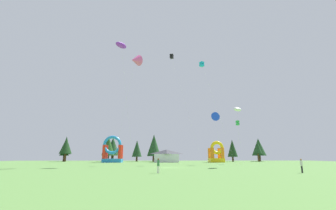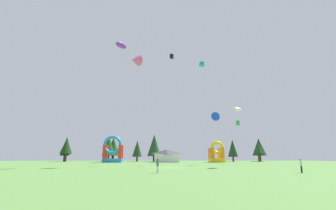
{
  "view_description": "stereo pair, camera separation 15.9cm",
  "coord_description": "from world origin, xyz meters",
  "px_view_note": "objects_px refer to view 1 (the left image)",
  "views": [
    {
      "loc": [
        -1.44,
        -40.0,
        1.83
      ],
      "look_at": [
        0.0,
        10.35,
        12.59
      ],
      "focal_mm": 25.58,
      "sensor_mm": 36.0,
      "label": 1
    },
    {
      "loc": [
        -1.29,
        -40.0,
        1.83
      ],
      "look_at": [
        0.0,
        10.35,
        12.59
      ],
      "focal_mm": 25.58,
      "sensor_mm": 36.0,
      "label": 2
    }
  ],
  "objects_px": {
    "kite_black_box": "(172,57)",
    "kite_cyan_box": "(202,64)",
    "kite_green_box": "(238,123)",
    "kite_pink_delta": "(135,60)",
    "kite_blue_delta": "(214,118)",
    "inflatable_red_slide": "(113,152)",
    "festival_tent": "(166,156)",
    "person_far_side": "(158,164)",
    "inflatable_orange_dome": "(216,155)",
    "person_left_edge": "(301,164)",
    "kite_purple_parafoil": "(121,45)",
    "kite_white_parafoil": "(237,109)"
  },
  "relations": [
    {
      "from": "kite_cyan_box",
      "to": "festival_tent",
      "type": "distance_m",
      "value": 29.04
    },
    {
      "from": "inflatable_orange_dome",
      "to": "person_far_side",
      "type": "bearing_deg",
      "value": -110.38
    },
    {
      "from": "kite_pink_delta",
      "to": "inflatable_orange_dome",
      "type": "bearing_deg",
      "value": 50.88
    },
    {
      "from": "inflatable_red_slide",
      "to": "festival_tent",
      "type": "bearing_deg",
      "value": 2.47
    },
    {
      "from": "kite_purple_parafoil",
      "to": "kite_black_box",
      "type": "height_order",
      "value": "kite_black_box"
    },
    {
      "from": "kite_blue_delta",
      "to": "kite_white_parafoil",
      "type": "relative_size",
      "value": 1.05
    },
    {
      "from": "person_far_side",
      "to": "festival_tent",
      "type": "bearing_deg",
      "value": 84.91
    },
    {
      "from": "kite_green_box",
      "to": "kite_purple_parafoil",
      "type": "bearing_deg",
      "value": -156.87
    },
    {
      "from": "kite_cyan_box",
      "to": "kite_black_box",
      "type": "bearing_deg",
      "value": -172.44
    },
    {
      "from": "kite_pink_delta",
      "to": "person_far_side",
      "type": "relative_size",
      "value": 13.82
    },
    {
      "from": "inflatable_orange_dome",
      "to": "inflatable_red_slide",
      "type": "xyz_separation_m",
      "value": [
        -30.54,
        -0.66,
        0.69
      ]
    },
    {
      "from": "kite_cyan_box",
      "to": "kite_purple_parafoil",
      "type": "bearing_deg",
      "value": -153.9
    },
    {
      "from": "kite_pink_delta",
      "to": "festival_tent",
      "type": "bearing_deg",
      "value": 75.53
    },
    {
      "from": "kite_green_box",
      "to": "person_far_side",
      "type": "height_order",
      "value": "kite_green_box"
    },
    {
      "from": "kite_cyan_box",
      "to": "person_left_edge",
      "type": "distance_m",
      "value": 36.39
    },
    {
      "from": "inflatable_orange_dome",
      "to": "kite_cyan_box",
      "type": "bearing_deg",
      "value": -110.93
    },
    {
      "from": "kite_pink_delta",
      "to": "kite_black_box",
      "type": "relative_size",
      "value": 0.85
    },
    {
      "from": "kite_purple_parafoil",
      "to": "person_far_side",
      "type": "height_order",
      "value": "kite_purple_parafoil"
    },
    {
      "from": "kite_green_box",
      "to": "inflatable_orange_dome",
      "type": "distance_m",
      "value": 16.55
    },
    {
      "from": "kite_green_box",
      "to": "kite_black_box",
      "type": "relative_size",
      "value": 0.4
    },
    {
      "from": "kite_purple_parafoil",
      "to": "person_left_edge",
      "type": "bearing_deg",
      "value": -38.12
    },
    {
      "from": "kite_green_box",
      "to": "kite_purple_parafoil",
      "type": "xyz_separation_m",
      "value": [
        -26.97,
        -11.52,
        14.44
      ]
    },
    {
      "from": "kite_purple_parafoil",
      "to": "festival_tent",
      "type": "height_order",
      "value": "kite_purple_parafoil"
    },
    {
      "from": "kite_blue_delta",
      "to": "kite_cyan_box",
      "type": "xyz_separation_m",
      "value": [
        -1.81,
        3.18,
        13.65
      ]
    },
    {
      "from": "person_far_side",
      "to": "inflatable_red_slide",
      "type": "relative_size",
      "value": 0.21
    },
    {
      "from": "kite_green_box",
      "to": "kite_cyan_box",
      "type": "xyz_separation_m",
      "value": [
        -8.79,
        -2.62,
        14.04
      ]
    },
    {
      "from": "person_left_edge",
      "to": "person_far_side",
      "type": "height_order",
      "value": "person_far_side"
    },
    {
      "from": "inflatable_orange_dome",
      "to": "inflatable_red_slide",
      "type": "height_order",
      "value": "inflatable_red_slide"
    },
    {
      "from": "kite_pink_delta",
      "to": "kite_blue_delta",
      "type": "xyz_separation_m",
      "value": [
        16.91,
        6.28,
        -10.59
      ]
    },
    {
      "from": "kite_purple_parafoil",
      "to": "inflatable_red_slide",
      "type": "distance_m",
      "value": 33.66
    },
    {
      "from": "kite_green_box",
      "to": "kite_purple_parafoil",
      "type": "relative_size",
      "value": 0.41
    },
    {
      "from": "festival_tent",
      "to": "kite_purple_parafoil",
      "type": "bearing_deg",
      "value": -110.87
    },
    {
      "from": "person_far_side",
      "to": "inflatable_red_slide",
      "type": "height_order",
      "value": "inflatable_red_slide"
    },
    {
      "from": "inflatable_orange_dome",
      "to": "inflatable_red_slide",
      "type": "bearing_deg",
      "value": -178.76
    },
    {
      "from": "kite_black_box",
      "to": "inflatable_red_slide",
      "type": "height_order",
      "value": "kite_black_box"
    },
    {
      "from": "kite_pink_delta",
      "to": "kite_purple_parafoil",
      "type": "distance_m",
      "value": 4.66
    },
    {
      "from": "kite_blue_delta",
      "to": "kite_black_box",
      "type": "height_order",
      "value": "kite_black_box"
    },
    {
      "from": "kite_black_box",
      "to": "person_left_edge",
      "type": "relative_size",
      "value": 16.58
    },
    {
      "from": "person_far_side",
      "to": "inflatable_orange_dome",
      "type": "height_order",
      "value": "inflatable_orange_dome"
    },
    {
      "from": "kite_green_box",
      "to": "inflatable_red_slide",
      "type": "bearing_deg",
      "value": 156.95
    },
    {
      "from": "kite_green_box",
      "to": "kite_cyan_box",
      "type": "distance_m",
      "value": 16.77
    },
    {
      "from": "kite_blue_delta",
      "to": "kite_white_parafoil",
      "type": "distance_m",
      "value": 10.46
    },
    {
      "from": "kite_green_box",
      "to": "inflatable_orange_dome",
      "type": "xyz_separation_m",
      "value": [
        -2.21,
        14.59,
        -7.5
      ]
    },
    {
      "from": "person_far_side",
      "to": "kite_cyan_box",
      "type": "bearing_deg",
      "value": 67.31
    },
    {
      "from": "inflatable_red_slide",
      "to": "festival_tent",
      "type": "xyz_separation_m",
      "value": [
        15.74,
        0.68,
        -1.04
      ]
    },
    {
      "from": "kite_pink_delta",
      "to": "kite_green_box",
      "type": "distance_m",
      "value": 28.93
    },
    {
      "from": "kite_black_box",
      "to": "kite_cyan_box",
      "type": "xyz_separation_m",
      "value": [
        7.4,
        0.98,
        -1.48
      ]
    },
    {
      "from": "kite_black_box",
      "to": "festival_tent",
      "type": "relative_size",
      "value": 3.6
    },
    {
      "from": "person_left_edge",
      "to": "inflatable_orange_dome",
      "type": "height_order",
      "value": "inflatable_orange_dome"
    },
    {
      "from": "kite_blue_delta",
      "to": "inflatable_red_slide",
      "type": "relative_size",
      "value": 1.46
    }
  ]
}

